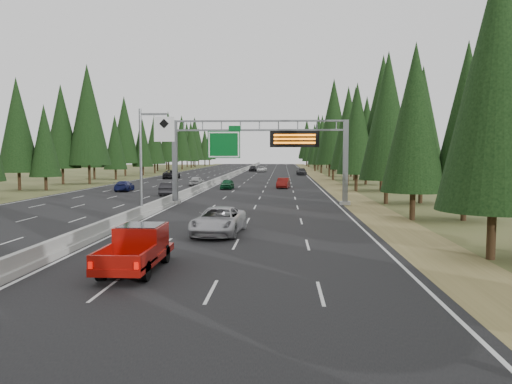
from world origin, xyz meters
TOP-DOWN VIEW (x-y plane):
  - road at (0.00, 80.00)m, footprint 32.00×260.00m
  - shoulder_right at (17.80, 80.00)m, footprint 3.60×260.00m
  - shoulder_left at (-17.80, 80.00)m, footprint 3.60×260.00m
  - median_barrier at (0.00, 80.00)m, footprint 0.70×260.00m
  - sign_gantry at (8.92, 34.88)m, footprint 16.75×0.98m
  - hov_sign_pole at (0.58, 24.97)m, footprint 2.80×0.50m
  - tree_row_right at (21.95, 78.29)m, footprint 11.59×240.48m
  - tree_row_left at (-21.96, 69.29)m, footprint 11.70×241.78m
  - silver_minivan at (6.70, 17.69)m, footprint 3.07×5.87m
  - red_pickup at (4.52, 8.82)m, footprint 1.93×5.41m
  - car_ahead_green at (3.06, 54.64)m, footprint 1.64×3.92m
  - car_ahead_dkred at (10.50, 56.64)m, footprint 1.92×4.40m
  - car_ahead_dkgrey at (14.50, 97.39)m, footprint 2.23×5.22m
  - car_ahead_white at (5.11, 114.62)m, footprint 2.43×4.95m
  - car_ahead_far at (2.53, 119.93)m, footprint 1.96×4.75m
  - car_onc_near at (-2.49, 44.46)m, footprint 1.82×4.48m
  - car_onc_blue at (-9.50, 50.35)m, footprint 2.16×4.60m
  - car_onc_white at (-2.13, 61.08)m, footprint 1.88×4.20m
  - car_onc_far at (-10.51, 81.60)m, footprint 3.21×6.08m

SIDE VIEW (x-z plane):
  - shoulder_right at x=17.80m, z-range 0.00..0.06m
  - shoulder_left at x=-17.80m, z-range 0.00..0.06m
  - road at x=0.00m, z-range 0.00..0.08m
  - median_barrier at x=0.00m, z-range -0.01..0.84m
  - car_onc_blue at x=-9.50m, z-range 0.08..1.38m
  - car_ahead_green at x=3.06m, z-range 0.08..1.41m
  - car_ahead_white at x=5.11m, z-range 0.08..1.43m
  - car_onc_white at x=-2.13m, z-range 0.08..1.48m
  - car_ahead_dkred at x=10.50m, z-range 0.08..1.49m
  - car_onc_near at x=-2.49m, z-range 0.08..1.53m
  - car_ahead_dkgrey at x=14.50m, z-range 0.08..1.58m
  - silver_minivan at x=6.70m, z-range 0.08..1.66m
  - car_ahead_far at x=2.53m, z-range 0.08..1.69m
  - car_onc_far at x=-10.51m, z-range 0.08..1.71m
  - red_pickup at x=4.52m, z-range 0.17..1.94m
  - hov_sign_pole at x=0.58m, z-range 0.72..8.72m
  - sign_gantry at x=8.92m, z-range 1.37..9.17m
  - tree_row_left at x=-21.96m, z-range -0.39..18.45m
  - tree_row_right at x=21.95m, z-range -0.07..18.58m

